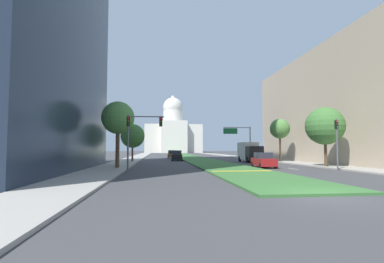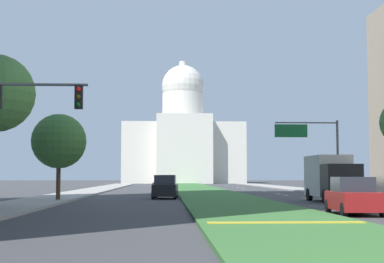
% 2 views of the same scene
% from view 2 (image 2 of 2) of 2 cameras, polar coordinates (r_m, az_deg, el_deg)
% --- Properties ---
extents(ground_plane, '(300.31, 300.31, 0.00)m').
position_cam_2_polar(ground_plane, '(76.12, 0.60, -5.69)').
color(ground_plane, '#3D3D3F').
extents(grass_median, '(6.14, 122.85, 0.14)m').
position_cam_2_polar(grass_median, '(69.30, 0.91, -5.76)').
color(grass_median, '#386B33').
rests_on(grass_median, ground_plane).
extents(median_curb_nose, '(5.53, 0.50, 0.04)m').
position_cam_2_polar(median_curb_nose, '(20.89, 9.17, -8.77)').
color(median_curb_nose, gold).
rests_on(median_curb_nose, grass_median).
extents(lane_dashes_right, '(0.16, 67.43, 0.01)m').
position_cam_2_polar(lane_dashes_right, '(57.66, 8.58, -6.07)').
color(lane_dashes_right, silver).
rests_on(lane_dashes_right, ground_plane).
extents(sidewalk_left, '(4.00, 122.85, 0.15)m').
position_cam_2_polar(sidewalk_left, '(62.93, -10.40, -5.83)').
color(sidewalk_left, '#9E9991').
rests_on(sidewalk_left, ground_plane).
extents(sidewalk_right, '(4.00, 122.85, 0.15)m').
position_cam_2_polar(sidewalk_right, '(64.61, 12.68, -5.76)').
color(sidewalk_right, '#9E9991').
rests_on(sidewalk_right, ground_plane).
extents(capitol_building, '(28.79, 25.60, 30.33)m').
position_cam_2_polar(capitol_building, '(143.63, -0.89, -1.19)').
color(capitol_building, silver).
rests_on(capitol_building, ground_plane).
extents(traffic_light_near_left, '(3.34, 0.35, 5.20)m').
position_cam_2_polar(traffic_light_near_left, '(21.63, -16.38, 1.15)').
color(traffic_light_near_left, '#515456').
rests_on(traffic_light_near_left, ground_plane).
extents(overhead_guide_sign, '(5.50, 0.20, 6.50)m').
position_cam_2_polar(overhead_guide_sign, '(50.66, 11.82, -1.02)').
color(overhead_guide_sign, '#515456').
rests_on(overhead_guide_sign, ground_plane).
extents(street_tree_left_mid, '(3.80, 3.80, 6.08)m').
position_cam_2_polar(street_tree_left_mid, '(41.51, -12.86, -0.94)').
color(street_tree_left_mid, '#4C3823').
rests_on(street_tree_left_mid, ground_plane).
extents(sedan_lead_stopped, '(2.17, 4.30, 1.74)m').
position_cam_2_polar(sedan_lead_stopped, '(28.07, 15.50, -6.19)').
color(sedan_lead_stopped, maroon).
rests_on(sedan_lead_stopped, ground_plane).
extents(sedan_midblock, '(2.12, 4.22, 1.85)m').
position_cam_2_polar(sedan_midblock, '(45.80, -2.62, -5.51)').
color(sedan_midblock, black).
rests_on(sedan_midblock, ground_plane).
extents(sedan_distant, '(2.03, 4.28, 1.80)m').
position_cam_2_polar(sedan_distant, '(59.32, -2.90, -5.26)').
color(sedan_distant, brown).
rests_on(sedan_distant, ground_plane).
extents(box_truck_delivery, '(2.40, 6.40, 3.20)m').
position_cam_2_polar(box_truck_delivery, '(41.31, 13.43, -4.38)').
color(box_truck_delivery, black).
rests_on(box_truck_delivery, ground_plane).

